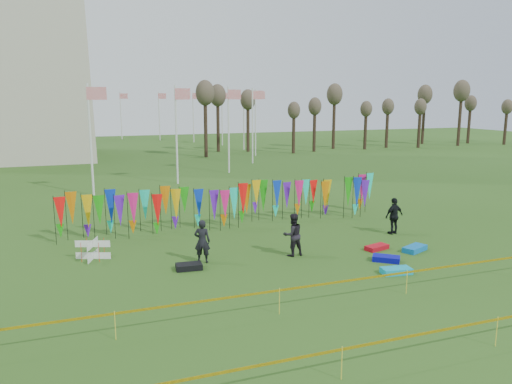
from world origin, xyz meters
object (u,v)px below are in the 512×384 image
object	(u,v)px
person_left	(202,241)
kite_bag_red	(377,247)
box_kite	(93,250)
kite_bag_turquoise	(396,271)
person_right	(394,216)
kite_bag_blue	(386,259)
person_mid	(293,235)
kite_bag_black	(189,267)
kite_bag_teal	(415,249)

from	to	relation	value
person_left	kite_bag_red	distance (m)	8.21
box_kite	kite_bag_turquoise	distance (m)	12.95
person_right	kite_bag_blue	world-z (taller)	person_right
person_mid	person_right	world-z (taller)	person_mid
kite_bag_turquoise	kite_bag_blue	size ratio (longest dim) A/B	1.05
person_mid	kite_bag_turquoise	xyz separation A→B (m)	(2.97, -3.59, -0.85)
person_mid	person_right	xyz separation A→B (m)	(6.44, 1.53, -0.01)
kite_bag_turquoise	kite_bag_red	bearing A→B (deg)	70.09
kite_bag_black	box_kite	bearing A→B (deg)	143.12
kite_bag_red	kite_bag_black	xyz separation A→B (m)	(-8.86, 0.32, 0.02)
person_left	kite_bag_teal	world-z (taller)	person_left
person_left	person_right	distance (m)	10.53
kite_bag_blue	kite_bag_black	world-z (taller)	kite_bag_black
person_left	kite_bag_teal	distance (m)	9.82
kite_bag_blue	kite_bag_black	bearing A→B (deg)	166.96
person_left	kite_bag_blue	bearing A→B (deg)	-176.17
person_left	kite_bag_blue	size ratio (longest dim) A/B	1.66
kite_bag_red	kite_bag_turquoise	bearing A→B (deg)	-109.91
box_kite	person_right	bearing A→B (deg)	-3.82
kite_bag_red	box_kite	bearing A→B (deg)	166.24
box_kite	person_left	size ratio (longest dim) A/B	0.46
kite_bag_turquoise	kite_bag_red	world-z (taller)	kite_bag_turquoise
kite_bag_blue	kite_bag_teal	size ratio (longest dim) A/B	0.90
kite_bag_teal	kite_bag_red	bearing A→B (deg)	151.86
person_mid	kite_bag_red	size ratio (longest dim) A/B	1.68
person_left	person_mid	xyz separation A→B (m)	(4.03, -0.47, 0.02)
kite_bag_black	kite_bag_red	bearing A→B (deg)	-2.05
kite_bag_red	kite_bag_black	size ratio (longest dim) A/B	1.09
person_mid	kite_bag_red	distance (m)	4.20
kite_bag_blue	kite_bag_red	bearing A→B (deg)	69.89
person_mid	kite_bag_turquoise	bearing A→B (deg)	125.29
person_left	person_right	world-z (taller)	person_right
kite_bag_blue	kite_bag_red	xyz separation A→B (m)	(0.59, 1.60, -0.01)
person_right	kite_bag_blue	distance (m)	4.79
kite_bag_turquoise	kite_bag_red	size ratio (longest dim) A/B	1.03
box_kite	person_left	distance (m)	4.89
person_right	kite_bag_teal	xyz separation A→B (m)	(-0.86, -2.88, -0.84)
box_kite	kite_bag_blue	bearing A→B (deg)	-21.35
person_right	kite_bag_teal	bearing A→B (deg)	64.70
person_mid	kite_bag_red	xyz separation A→B (m)	(4.07, -0.54, -0.86)
person_mid	kite_bag_black	bearing A→B (deg)	-1.59
box_kite	person_right	size ratio (longest dim) A/B	0.45
box_kite	person_mid	bearing A→B (deg)	-16.64
box_kite	kite_bag_red	distance (m)	12.89
kite_bag_turquoise	kite_bag_red	xyz separation A→B (m)	(1.10, 3.05, -0.01)
person_left	person_mid	bearing A→B (deg)	-163.66
person_left	person_mid	world-z (taller)	person_mid
person_mid	kite_bag_turquoise	world-z (taller)	person_mid
person_right	kite_bag_black	bearing A→B (deg)	0.19
person_left	kite_bag_black	world-z (taller)	person_left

